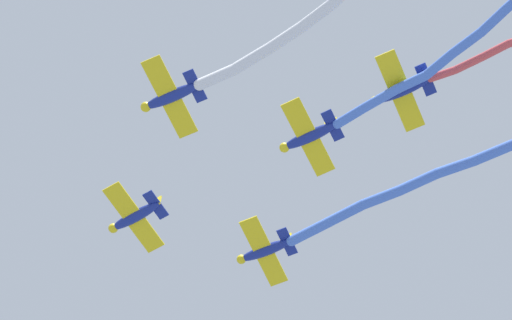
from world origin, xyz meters
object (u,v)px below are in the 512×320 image
(airplane_slot, at_px, (309,137))
(airplane_left_wing, at_px, (170,97))
(airplane_lead, at_px, (134,217))
(airplane_right_wing, at_px, (264,251))
(airplane_trail, at_px, (401,91))

(airplane_slot, bearing_deg, airplane_left_wing, 44.18)
(airplane_lead, height_order, airplane_left_wing, airplane_lead)
(airplane_right_wing, relative_size, airplane_trail, 1.00)
(airplane_left_wing, distance_m, airplane_trail, 18.02)
(airplane_slot, distance_m, airplane_trail, 8.07)
(airplane_lead, xyz_separation_m, airplane_slot, (-1.46, 16.03, -0.20))
(airplane_lead, distance_m, airplane_slot, 16.10)
(airplane_lead, bearing_deg, airplane_right_wing, -131.67)
(airplane_lead, xyz_separation_m, airplane_right_wing, (-8.74, 7.28, 0.30))
(airplane_lead, relative_size, airplane_left_wing, 0.98)
(airplane_lead, height_order, airplane_right_wing, airplane_right_wing)
(airplane_right_wing, distance_m, airplane_slot, 11.39)
(airplane_left_wing, bearing_deg, airplane_lead, -48.51)
(airplane_right_wing, xyz_separation_m, airplane_slot, (7.28, 8.75, -0.50))
(airplane_left_wing, bearing_deg, airplane_trail, -156.89)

